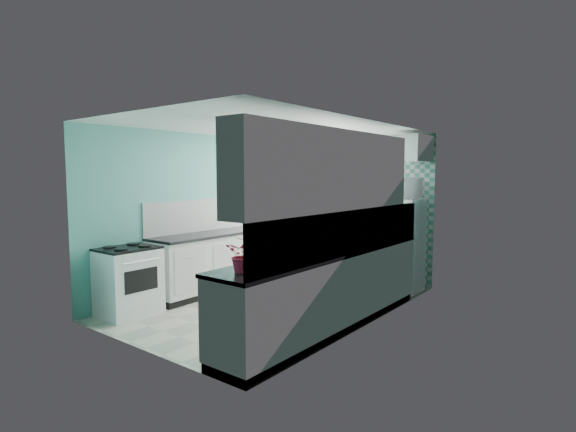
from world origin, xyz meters
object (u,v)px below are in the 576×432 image
Objects in this scene: potted_plant at (244,254)px; microwave at (401,188)px; stove at (129,280)px; fruit_bowl at (262,265)px; fridge at (399,245)px; sink at (368,242)px; ceiling_light at (234,137)px.

potted_plant is 3.71m from microwave.
potted_plant reaches higher than stove.
potted_plant is (0.00, -0.25, 0.14)m from fruit_bowl.
fridge is 1.26m from sink.
microwave is at bearing 66.73° from ceiling_light.
ceiling_light is 0.40× the size of stove.
potted_plant reaches higher than fruit_bowl.
ceiling_light is at bearing 137.64° from potted_plant.
ceiling_light is 1.00× the size of potted_plant.
microwave reaches higher than fruit_bowl.
sink reaches higher than stove.
ceiling_light is 2.02m from potted_plant.
fruit_bowl is (0.09, -3.42, 0.24)m from fridge.
ceiling_light reaches higher than stove.
fruit_bowl is 0.47× the size of microwave.
fridge is 5.38× the size of fruit_bowl.
stove is at bearing 172.63° from potted_plant.
potted_plant is at bearing -86.29° from sink.
fridge is 2.77× the size of sink.
fridge is at bearing 98.19° from sink.
microwave reaches higher than stove.
potted_plant is 0.59× the size of microwave.
ceiling_light is at bearing -112.58° from fridge.
potted_plant is at bearing -87.91° from fridge.
fruit_bowl is at bearing -87.80° from fridge.
fruit_bowl is (-0.00, -2.18, 0.04)m from sink.
ceiling_light is 2.89m from microwave.
fridge is at bearing 91.41° from potted_plant.
ceiling_light reaches higher than fridge.
ceiling_light is 1.99m from fruit_bowl.
stove is 2.45m from fruit_bowl.
potted_plant is at bearing -42.36° from ceiling_light.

